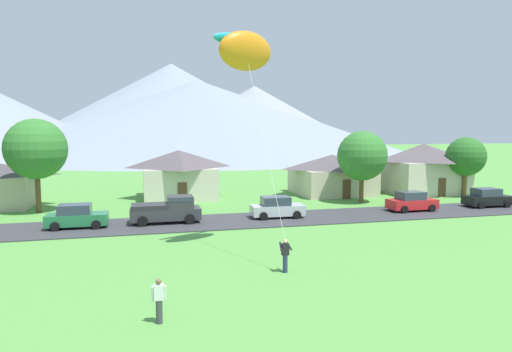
# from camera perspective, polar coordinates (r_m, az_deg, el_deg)

# --- Properties ---
(road_strip) EXTENTS (160.00, 6.07, 0.08)m
(road_strip) POSITION_cam_1_polar(r_m,az_deg,el_deg) (35.32, -3.99, -5.68)
(road_strip) COLOR #38383D
(road_strip) RESTS_ON ground
(mountain_west_ridge) EXTENTS (73.00, 73.00, 20.33)m
(mountain_west_ridge) POSITION_cam_1_polar(r_m,az_deg,el_deg) (138.94, -0.18, 7.01)
(mountain_west_ridge) COLOR #8E939E
(mountain_west_ridge) RESTS_ON ground
(mountain_central_ridge) EXTENTS (112.74, 112.74, 30.88)m
(mountain_central_ridge) POSITION_cam_1_polar(r_m,az_deg,el_deg) (169.44, -10.49, 8.47)
(mountain_central_ridge) COLOR gray
(mountain_central_ridge) RESTS_ON ground
(mountain_east_ridge) EXTENTS (128.68, 128.68, 22.32)m
(mountain_east_ridge) POSITION_cam_1_polar(r_m,az_deg,el_deg) (143.16, -7.23, 7.33)
(mountain_east_ridge) COLOR gray
(mountain_east_ridge) RESTS_ON ground
(house_left_center) EXTENTS (7.80, 7.94, 4.97)m
(house_left_center) POSITION_cam_1_polar(r_m,az_deg,el_deg) (48.14, -9.59, 0.35)
(house_left_center) COLOR beige
(house_left_center) RESTS_ON ground
(house_right_center) EXTENTS (8.35, 8.21, 4.36)m
(house_right_center) POSITION_cam_1_polar(r_m,az_deg,el_deg) (51.01, 9.45, 0.30)
(house_right_center) COLOR beige
(house_right_center) RESTS_ON ground
(house_rightmost) EXTENTS (8.65, 7.42, 5.55)m
(house_rightmost) POSITION_cam_1_polar(r_m,az_deg,el_deg) (54.65, 20.15, 1.03)
(house_rightmost) COLOR beige
(house_rightmost) RESTS_ON ground
(tree_near_left) EXTENTS (5.12, 5.12, 8.01)m
(tree_near_left) POSITION_cam_1_polar(r_m,az_deg,el_deg) (42.83, -25.78, 3.04)
(tree_near_left) COLOR brown
(tree_near_left) RESTS_ON ground
(tree_left_of_center) EXTENTS (4.12, 4.12, 6.31)m
(tree_left_of_center) POSITION_cam_1_polar(r_m,az_deg,el_deg) (53.21, 24.73, 2.20)
(tree_left_of_center) COLOR brown
(tree_left_of_center) RESTS_ON ground
(tree_right_of_center) EXTENTS (4.81, 4.81, 6.97)m
(tree_right_of_center) POSITION_cam_1_polar(r_m,az_deg,el_deg) (45.31, 13.12, 2.45)
(tree_right_of_center) COLOR brown
(tree_right_of_center) RESTS_ON ground
(parked_car_black_west_end) EXTENTS (4.24, 2.15, 1.68)m
(parked_car_black_west_end) POSITION_cam_1_polar(r_m,az_deg,el_deg) (46.67, 26.90, -2.47)
(parked_car_black_west_end) COLOR black
(parked_car_black_west_end) RESTS_ON road_strip
(parked_car_silver_mid_west) EXTENTS (4.27, 2.21, 1.68)m
(parked_car_silver_mid_west) POSITION_cam_1_polar(r_m,az_deg,el_deg) (36.52, 2.63, -3.97)
(parked_car_silver_mid_west) COLOR #B7BCC1
(parked_car_silver_mid_west) RESTS_ON road_strip
(parked_car_green_mid_east) EXTENTS (4.22, 2.11, 1.68)m
(parked_car_green_mid_east) POSITION_cam_1_polar(r_m,az_deg,el_deg) (35.14, -21.50, -4.75)
(parked_car_green_mid_east) COLOR #237042
(parked_car_green_mid_east) RESTS_ON road_strip
(parked_car_red_east_end) EXTENTS (4.24, 2.16, 1.68)m
(parked_car_red_east_end) POSITION_cam_1_polar(r_m,az_deg,el_deg) (41.73, 18.86, -3.05)
(parked_car_red_east_end) COLOR red
(parked_car_red_east_end) RESTS_ON road_strip
(pickup_truck_charcoal_west_side) EXTENTS (5.20, 2.33, 1.99)m
(pickup_truck_charcoal_west_side) POSITION_cam_1_polar(r_m,az_deg,el_deg) (35.09, -11.00, -4.15)
(pickup_truck_charcoal_west_side) COLOR #333338
(pickup_truck_charcoal_west_side) RESTS_ON road_strip
(kite_flyer_with_kite) EXTENTS (4.02, 6.51, 12.67)m
(kite_flyer_with_kite) POSITION_cam_1_polar(r_m,az_deg,el_deg) (26.77, -1.31, 15.21)
(kite_flyer_with_kite) COLOR navy
(kite_flyer_with_kite) RESTS_ON ground
(watcher_person) EXTENTS (0.56, 0.24, 1.68)m
(watcher_person) POSITION_cam_1_polar(r_m,az_deg,el_deg) (17.50, -12.03, -14.91)
(watcher_person) COLOR #3D3D42
(watcher_person) RESTS_ON ground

